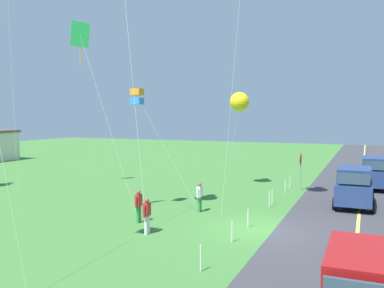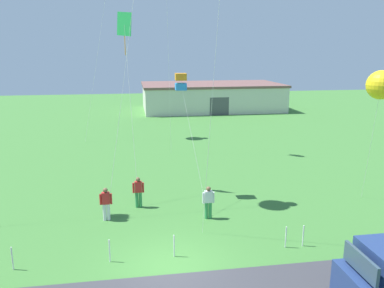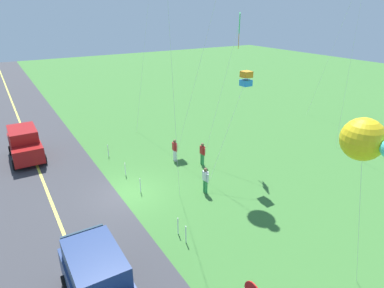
% 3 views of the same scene
% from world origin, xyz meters
% --- Properties ---
extents(ground_plane, '(120.00, 120.00, 0.10)m').
position_xyz_m(ground_plane, '(0.00, 0.00, -0.05)').
color(ground_plane, '#3D7533').
extents(asphalt_road, '(120.00, 7.00, 0.00)m').
position_xyz_m(asphalt_road, '(0.00, -4.00, 0.00)').
color(asphalt_road, '#38383D').
rests_on(asphalt_road, ground).
extents(road_centre_stripe, '(120.00, 0.16, 0.00)m').
position_xyz_m(road_centre_stripe, '(0.00, -4.00, 0.01)').
color(road_centre_stripe, '#E5E04C').
rests_on(road_centre_stripe, asphalt_road).
extents(car_suv_foreground, '(4.40, 2.12, 2.24)m').
position_xyz_m(car_suv_foreground, '(6.91, -3.68, 1.15)').
color(car_suv_foreground, navy).
rests_on(car_suv_foreground, ground).
extents(car_parked_east_near, '(4.40, 2.12, 2.24)m').
position_xyz_m(car_parked_east_near, '(13.66, -4.91, 1.15)').
color(car_parked_east_near, navy).
rests_on(car_parked_east_near, ground).
extents(stop_sign, '(0.76, 0.08, 2.56)m').
position_xyz_m(stop_sign, '(10.86, -0.10, 1.80)').
color(stop_sign, gray).
rests_on(stop_sign, ground).
extents(person_adult_near, '(0.58, 0.22, 1.60)m').
position_xyz_m(person_adult_near, '(-2.56, 4.48, 0.86)').
color(person_adult_near, silver).
rests_on(person_adult_near, ground).
extents(person_adult_companion, '(0.58, 0.22, 1.60)m').
position_xyz_m(person_adult_companion, '(2.19, 3.92, 0.86)').
color(person_adult_companion, '#338C4C').
rests_on(person_adult_companion, ground).
extents(person_child_watcher, '(0.58, 0.22, 1.60)m').
position_xyz_m(person_child_watcher, '(-1.03, 5.80, 0.86)').
color(person_child_watcher, '#338C4C').
rests_on(person_child_watcher, ground).
extents(kite_blue_mid, '(1.13, 3.59, 6.64)m').
position_xyz_m(kite_blue_mid, '(1.35, 7.22, 6.19)').
color(kite_blue_mid, silver).
rests_on(kite_blue_mid, ground).
extents(kite_yellow_high, '(0.82, 3.29, 9.77)m').
position_xyz_m(kite_yellow_high, '(-1.43, 8.72, 8.95)').
color(kite_yellow_high, silver).
rests_on(kite_yellow_high, ground).
extents(kite_cyan_top, '(1.90, 1.79, 6.87)m').
position_xyz_m(kite_cyan_top, '(10.74, 4.25, 6.17)').
color(kite_cyan_top, silver).
rests_on(kite_cyan_top, ground).
extents(fence_post_0, '(0.05, 0.05, 0.90)m').
position_xyz_m(fence_post_0, '(-5.69, 0.70, 0.45)').
color(fence_post_0, silver).
rests_on(fence_post_0, ground).
extents(fence_post_1, '(0.05, 0.05, 0.90)m').
position_xyz_m(fence_post_1, '(-2.24, 0.70, 0.45)').
color(fence_post_1, silver).
rests_on(fence_post_1, ground).
extents(fence_post_2, '(0.05, 0.05, 0.90)m').
position_xyz_m(fence_post_2, '(0.20, 0.70, 0.45)').
color(fence_post_2, silver).
rests_on(fence_post_2, ground).
extents(fence_post_3, '(0.05, 0.05, 0.90)m').
position_xyz_m(fence_post_3, '(4.74, 0.70, 0.45)').
color(fence_post_3, silver).
rests_on(fence_post_3, ground).
extents(fence_post_4, '(0.05, 0.05, 0.90)m').
position_xyz_m(fence_post_4, '(5.48, 0.70, 0.45)').
color(fence_post_4, silver).
rests_on(fence_post_4, ground).
extents(fence_post_5, '(0.05, 0.05, 0.90)m').
position_xyz_m(fence_post_5, '(11.49, 0.70, 0.45)').
color(fence_post_5, silver).
rests_on(fence_post_5, ground).
extents(fence_post_6, '(0.05, 0.05, 0.90)m').
position_xyz_m(fence_post_6, '(9.63, 0.70, 0.45)').
color(fence_post_6, silver).
rests_on(fence_post_6, ground).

